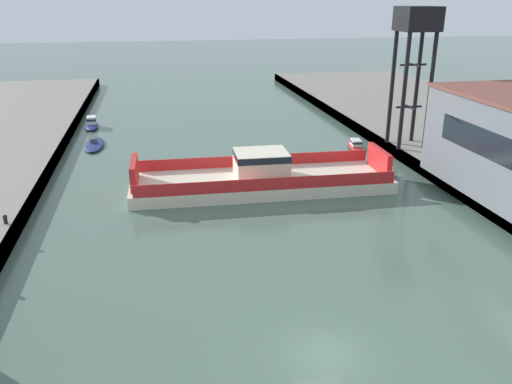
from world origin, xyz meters
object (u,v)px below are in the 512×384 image
at_px(moored_boat_near_left, 355,145).
at_px(moored_boat_mid_left, 92,124).
at_px(crane_tower, 416,34).
at_px(moored_boat_near_right, 94,144).
at_px(chain_ferry, 261,177).

bearing_deg(moored_boat_near_left, moored_boat_mid_left, 151.83).
xyz_separation_m(moored_boat_near_left, crane_tower, (4.41, -3.69, 12.70)).
height_order(moored_boat_near_right, crane_tower, crane_tower).
distance_m(moored_boat_near_left, moored_boat_mid_left, 35.72).
xyz_separation_m(chain_ferry, crane_tower, (18.05, 7.48, 12.06)).
distance_m(chain_ferry, moored_boat_near_right, 24.71).
height_order(chain_ferry, crane_tower, crane_tower).
relative_size(chain_ferry, moored_boat_near_right, 3.52).
distance_m(moored_boat_near_left, crane_tower, 13.94).
bearing_deg(moored_boat_near_right, moored_boat_mid_left, 96.73).
bearing_deg(moored_boat_near_left, moored_boat_near_right, 166.95).
height_order(chain_ferry, moored_boat_mid_left, chain_ferry).
distance_m(chain_ferry, moored_boat_near_left, 17.64).
bearing_deg(crane_tower, moored_boat_near_left, 140.09).
xyz_separation_m(moored_boat_near_left, moored_boat_near_right, (-30.33, 7.03, -0.21)).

